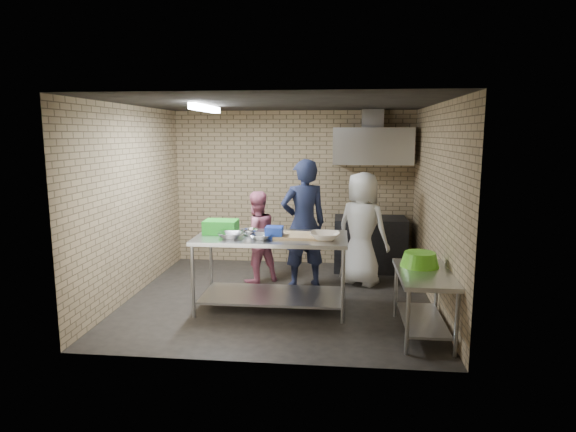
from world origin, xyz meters
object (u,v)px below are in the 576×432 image
Objects in this scene: side_counter at (423,304)px; woman_pink at (256,237)px; prep_table at (272,272)px; woman_white at (362,229)px; green_basin at (420,259)px; man_navy at (304,224)px; stove at (370,244)px; green_crate at (221,227)px; bottle_red at (375,150)px; bottle_green at (398,151)px; blue_tub at (274,232)px.

side_counter is 0.84× the size of woman_pink.
woman_white is at bearing 45.24° from prep_table.
green_basin is 2.10m from man_navy.
stove is at bearing 99.76° from green_basin.
woman_pink is at bearing 144.19° from green_basin.
prep_table is at bearing -9.73° from green_crate.
bottle_red is 0.13× the size of woman_pink.
side_counter is 3.44m from bottle_red.
green_basin is 0.32× the size of woman_pink.
prep_table is at bearing 74.30° from woman_pink.
prep_table is 10.94× the size of bottle_red.
bottle_red is at bearing 180.00° from bottle_green.
stove is (1.40, 2.06, -0.04)m from prep_table.
bottle_red reaches higher than man_navy.
stove is at bearing 171.38° from woman_pink.
bottle_green reaches higher than stove.
green_basin is at bearing 109.47° from woman_pink.
woman_white reaches higher than stove.
man_navy is at bearing 71.49° from prep_table.
bottle_red is 1.20× the size of bottle_green.
bottle_green is at bearing 28.07° from stove.
blue_tub is (0.75, -0.22, -0.02)m from green_crate.
bottle_red reaches higher than blue_tub.
stove is 1.57m from man_navy.
green_basin is 0.27× the size of woman_white.
man_navy reaches higher than blue_tub.
blue_tub reaches higher than green_basin.
side_counter is 2.08m from woman_white.
man_navy is at bearing 131.27° from side_counter.
blue_tub is at bearing 74.92° from woman_pink.
stove is 2.03m from woman_pink.
green_basin is 3.01m from bottle_red.
bottle_green reaches higher than woman_pink.
green_crate is 2.92× the size of bottle_green.
bottle_red reaches higher than side_counter.
man_navy reaches higher than green_basin.
blue_tub is 0.48× the size of green_basin.
bottle_green is (0.00, 2.99, 1.64)m from side_counter.
stove is 6.67× the size of bottle_red.
prep_table is 1.14× the size of woman_white.
woman_white reaches higher than woman_pink.
woman_pink reaches higher than green_basin.
woman_pink is (-2.24, 1.61, -0.12)m from green_basin.
woman_pink is (-1.81, -0.89, 0.26)m from stove.
bottle_red is at bearing 97.62° from side_counter.
prep_table is 1.19m from man_navy.
bottle_red is (0.05, 0.24, 1.58)m from stove.
prep_table is 1.98m from side_counter.
green_basin is at bearing -10.76° from blue_tub.
bottle_red reaches higher than woman_white.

